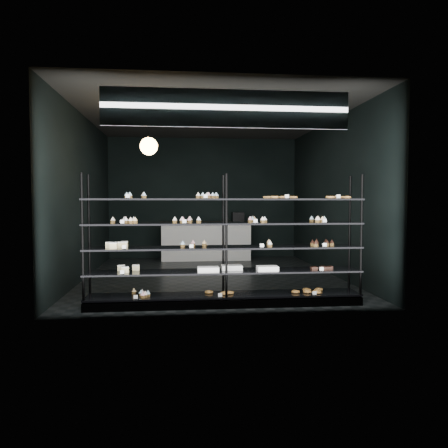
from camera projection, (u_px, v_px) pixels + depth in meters
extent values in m
cube|color=black|center=(212.00, 276.00, 8.83)|extent=(5.00, 6.00, 0.01)
cube|color=black|center=(211.00, 117.00, 8.66)|extent=(5.00, 6.00, 0.01)
cube|color=black|center=(203.00, 198.00, 11.73)|extent=(5.00, 0.01, 3.20)
cube|color=black|center=(228.00, 195.00, 5.77)|extent=(5.00, 0.01, 3.20)
cube|color=black|center=(83.00, 197.00, 8.49)|extent=(0.01, 6.00, 3.20)
cube|color=black|center=(332.00, 197.00, 9.00)|extent=(0.01, 6.00, 3.20)
cube|color=black|center=(225.00, 301.00, 6.40)|extent=(4.00, 0.50, 0.12)
cylinder|color=black|center=(83.00, 241.00, 5.93)|extent=(0.04, 0.04, 1.85)
cylinder|color=black|center=(89.00, 238.00, 6.37)|extent=(0.04, 0.04, 1.85)
cylinder|color=black|center=(226.00, 240.00, 6.13)|extent=(0.04, 0.04, 1.85)
cylinder|color=black|center=(223.00, 237.00, 6.57)|extent=(0.04, 0.04, 1.85)
cylinder|color=black|center=(361.00, 238.00, 6.33)|extent=(0.04, 0.04, 1.85)
cylinder|color=black|center=(350.00, 236.00, 6.76)|extent=(0.04, 0.04, 1.85)
cube|color=black|center=(225.00, 295.00, 6.39)|extent=(4.00, 0.50, 0.03)
cube|color=black|center=(225.00, 271.00, 6.37)|extent=(4.00, 0.50, 0.02)
cube|color=black|center=(225.00, 247.00, 6.35)|extent=(4.00, 0.50, 0.02)
cube|color=black|center=(225.00, 223.00, 6.34)|extent=(4.00, 0.50, 0.02)
cube|color=black|center=(225.00, 199.00, 6.32)|extent=(4.00, 0.50, 0.02)
cube|color=white|center=(131.00, 197.00, 6.00)|extent=(0.06, 0.04, 0.06)
cube|color=white|center=(208.00, 197.00, 6.11)|extent=(0.06, 0.04, 0.06)
cube|color=white|center=(284.00, 197.00, 6.22)|extent=(0.05, 0.04, 0.06)
cube|color=white|center=(336.00, 197.00, 6.30)|extent=(0.06, 0.04, 0.06)
cube|color=white|center=(124.00, 222.00, 6.01)|extent=(0.06, 0.04, 0.06)
cube|color=white|center=(187.00, 222.00, 6.10)|extent=(0.05, 0.04, 0.06)
cube|color=white|center=(258.00, 221.00, 6.20)|extent=(0.05, 0.04, 0.06)
cube|color=white|center=(323.00, 221.00, 6.30)|extent=(0.06, 0.04, 0.06)
cube|color=white|center=(122.00, 247.00, 6.03)|extent=(0.06, 0.04, 0.06)
cube|color=white|center=(193.00, 247.00, 6.13)|extent=(0.06, 0.04, 0.06)
cube|color=white|center=(261.00, 246.00, 6.22)|extent=(0.05, 0.04, 0.06)
cube|color=white|center=(326.00, 245.00, 6.32)|extent=(0.06, 0.04, 0.06)
cube|color=white|center=(122.00, 272.00, 6.05)|extent=(0.06, 0.04, 0.06)
cube|color=white|center=(324.00, 269.00, 6.34)|extent=(0.06, 0.04, 0.06)
cube|color=white|center=(139.00, 297.00, 6.09)|extent=(0.06, 0.04, 0.06)
cube|color=white|center=(220.00, 295.00, 6.20)|extent=(0.05, 0.04, 0.06)
cube|color=white|center=(313.00, 293.00, 6.34)|extent=(0.06, 0.04, 0.06)
cube|color=#0B1638|center=(227.00, 109.00, 5.78)|extent=(3.20, 0.04, 0.45)
cube|color=white|center=(227.00, 108.00, 5.76)|extent=(3.30, 0.02, 0.50)
cylinder|color=black|center=(149.00, 120.00, 7.34)|extent=(0.01, 0.01, 0.58)
sphere|color=#F9B157|center=(149.00, 146.00, 7.36)|extent=(0.30, 0.30, 0.30)
cube|color=silver|center=(206.00, 242.00, 11.29)|extent=(2.27, 0.60, 0.92)
cube|color=black|center=(206.00, 223.00, 11.27)|extent=(2.36, 0.65, 0.06)
cube|color=black|center=(238.00, 217.00, 11.34)|extent=(0.30, 0.30, 0.25)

